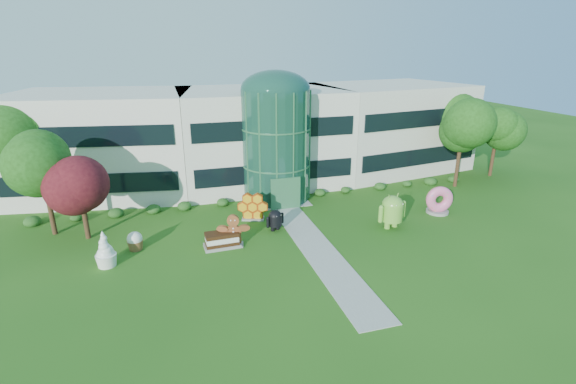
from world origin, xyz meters
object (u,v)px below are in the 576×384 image
object	(u,v)px
android_black	(275,219)
android_green	(392,209)
gingerbread	(233,230)
donut	(439,199)

from	to	relation	value
android_black	android_green	bearing A→B (deg)	-36.32
android_green	gingerbread	size ratio (longest dim) A/B	1.18
android_black	donut	xyz separation A→B (m)	(14.03, -0.50, 0.25)
android_black	donut	distance (m)	14.04
gingerbread	android_green	bearing A→B (deg)	10.01
android_black	gingerbread	xyz separation A→B (m)	(-3.46, -1.71, 0.24)
android_black	donut	size ratio (longest dim) A/B	0.79
donut	gingerbread	distance (m)	17.53
android_green	android_black	distance (m)	9.00
donut	android_black	bearing A→B (deg)	-168.08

